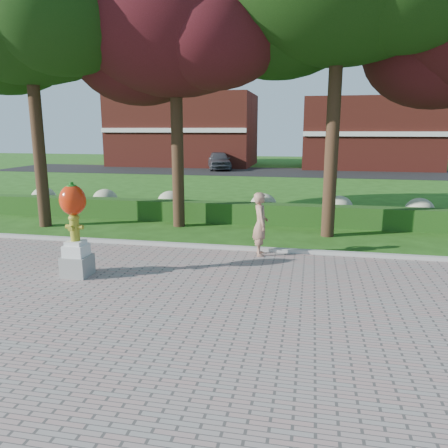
% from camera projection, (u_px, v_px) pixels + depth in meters
% --- Properties ---
extents(ground, '(100.00, 100.00, 0.00)m').
position_uv_depth(ground, '(185.00, 283.00, 10.52)').
color(ground, '#204912').
rests_on(ground, ground).
extents(walkway, '(40.00, 14.00, 0.04)m').
position_uv_depth(walkway, '(112.00, 369.00, 6.69)').
color(walkway, gray).
rests_on(walkway, ground).
extents(curb, '(40.00, 0.18, 0.15)m').
position_uv_depth(curb, '(213.00, 247.00, 13.38)').
color(curb, '#ADADA5').
rests_on(curb, ground).
extents(lawn_hedge, '(24.00, 0.70, 0.80)m').
position_uv_depth(lawn_hedge, '(235.00, 213.00, 17.14)').
color(lawn_hedge, '#144212').
rests_on(lawn_hedge, ground).
extents(hydrangea_row, '(20.10, 1.10, 0.99)m').
position_uv_depth(hydrangea_row, '(253.00, 205.00, 17.96)').
color(hydrangea_row, '#ADB388').
rests_on(hydrangea_row, ground).
extents(street, '(50.00, 8.00, 0.02)m').
position_uv_depth(street, '(277.00, 172.00, 37.34)').
color(street, black).
rests_on(street, ground).
extents(building_left, '(14.00, 8.00, 7.00)m').
position_uv_depth(building_left, '(184.00, 130.00, 44.26)').
color(building_left, maroon).
rests_on(building_left, ground).
extents(building_right, '(12.00, 8.00, 6.40)m').
position_uv_depth(building_right, '(369.00, 133.00, 40.87)').
color(building_right, maroon).
rests_on(building_right, ground).
extents(tree_far_left, '(9.00, 7.68, 11.66)m').
position_uv_depth(tree_far_left, '(24.00, 1.00, 15.06)').
color(tree_far_left, black).
rests_on(tree_far_left, ground).
extents(tree_mid_left, '(8.25, 7.04, 10.69)m').
position_uv_depth(tree_mid_left, '(172.00, 21.00, 15.19)').
color(tree_mid_left, black).
rests_on(tree_mid_left, ground).
extents(hydrant_sculpture, '(0.68, 0.64, 2.34)m').
position_uv_depth(hydrant_sculpture, '(75.00, 227.00, 10.65)').
color(hydrant_sculpture, gray).
rests_on(hydrant_sculpture, walkway).
extents(woman, '(0.59, 0.76, 1.84)m').
position_uv_depth(woman, '(260.00, 224.00, 12.52)').
color(woman, '#A5745E').
rests_on(woman, walkway).
extents(parked_car, '(3.24, 5.17, 1.64)m').
position_uv_depth(parked_car, '(219.00, 160.00, 39.48)').
color(parked_car, '#45474E').
rests_on(parked_car, street).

